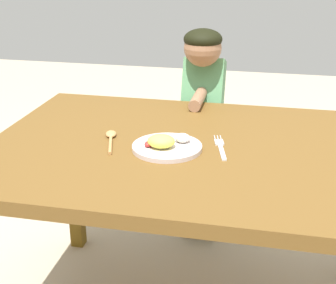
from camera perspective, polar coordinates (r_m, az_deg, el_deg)
The scene contains 5 objects.
dining_table at distance 1.65m, azimuth 3.39°, elevation -2.77°, with size 1.39×0.95×0.73m.
plate at distance 1.58m, azimuth -0.21°, elevation -0.37°, with size 0.23×0.23×0.06m.
fork at distance 1.61m, azimuth 6.09°, elevation -0.61°, with size 0.06×0.20×0.01m.
spoon at distance 1.67m, azimuth -6.63°, elevation 0.51°, with size 0.08×0.19×0.02m.
person at distance 2.24m, azimuth 4.00°, elevation 1.37°, with size 0.17×0.36×1.03m.
Camera 1 is at (0.22, -1.48, 1.35)m, focal length 52.76 mm.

